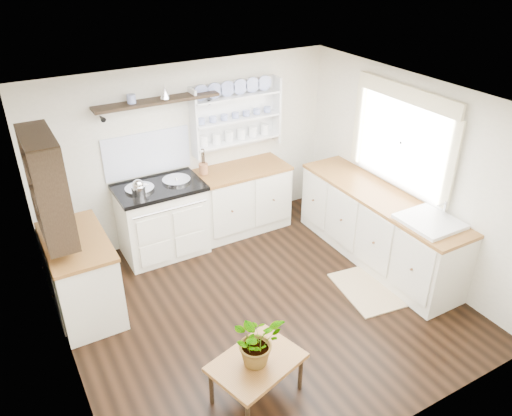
% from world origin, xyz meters
% --- Properties ---
extents(floor, '(4.00, 3.80, 0.01)m').
position_xyz_m(floor, '(0.00, 0.00, 0.00)').
color(floor, black).
rests_on(floor, ground).
extents(wall_back, '(4.00, 0.02, 2.30)m').
position_xyz_m(wall_back, '(0.00, 1.90, 1.15)').
color(wall_back, beige).
rests_on(wall_back, ground).
extents(wall_right, '(0.02, 3.80, 2.30)m').
position_xyz_m(wall_right, '(2.00, 0.00, 1.15)').
color(wall_right, beige).
rests_on(wall_right, ground).
extents(wall_left, '(0.02, 3.80, 2.30)m').
position_xyz_m(wall_left, '(-2.00, 0.00, 1.15)').
color(wall_left, beige).
rests_on(wall_left, ground).
extents(ceiling, '(4.00, 3.80, 0.01)m').
position_xyz_m(ceiling, '(0.00, 0.00, 2.30)').
color(ceiling, white).
rests_on(ceiling, wall_back).
extents(window, '(0.08, 1.55, 1.22)m').
position_xyz_m(window, '(1.95, 0.15, 1.56)').
color(window, white).
rests_on(window, wall_right).
extents(aga_cooker, '(1.06, 0.74, 0.98)m').
position_xyz_m(aga_cooker, '(-0.55, 1.57, 0.48)').
color(aga_cooker, white).
rests_on(aga_cooker, floor).
extents(back_cabinets, '(1.27, 0.63, 0.90)m').
position_xyz_m(back_cabinets, '(0.60, 1.60, 0.46)').
color(back_cabinets, beige).
rests_on(back_cabinets, floor).
extents(right_cabinets, '(0.62, 2.43, 0.90)m').
position_xyz_m(right_cabinets, '(1.70, 0.10, 0.46)').
color(right_cabinets, beige).
rests_on(right_cabinets, floor).
extents(belfast_sink, '(0.55, 0.60, 0.45)m').
position_xyz_m(belfast_sink, '(1.70, -0.65, 0.80)').
color(belfast_sink, white).
rests_on(belfast_sink, right_cabinets).
extents(left_cabinets, '(0.62, 1.13, 0.90)m').
position_xyz_m(left_cabinets, '(-1.70, 0.90, 0.46)').
color(left_cabinets, beige).
rests_on(left_cabinets, floor).
extents(plate_rack, '(1.20, 0.22, 0.90)m').
position_xyz_m(plate_rack, '(0.65, 1.86, 1.56)').
color(plate_rack, white).
rests_on(plate_rack, wall_back).
extents(high_shelf, '(1.50, 0.29, 0.16)m').
position_xyz_m(high_shelf, '(-0.40, 1.78, 1.91)').
color(high_shelf, black).
rests_on(high_shelf, wall_back).
extents(left_shelving, '(0.28, 0.80, 1.05)m').
position_xyz_m(left_shelving, '(-1.84, 0.90, 1.55)').
color(left_shelving, black).
rests_on(left_shelving, wall_left).
extents(kettle, '(0.17, 0.17, 0.20)m').
position_xyz_m(kettle, '(-0.83, 1.45, 1.03)').
color(kettle, silver).
rests_on(kettle, aga_cooker).
extents(utensil_crock, '(0.12, 0.12, 0.14)m').
position_xyz_m(utensil_crock, '(0.10, 1.68, 0.98)').
color(utensil_crock, '#9E613A').
rests_on(utensil_crock, back_cabinets).
extents(center_table, '(0.89, 0.74, 0.42)m').
position_xyz_m(center_table, '(-0.67, -1.04, 0.37)').
color(center_table, brown).
rests_on(center_table, floor).
extents(potted_plant, '(0.47, 0.42, 0.47)m').
position_xyz_m(potted_plant, '(-0.67, -1.04, 0.65)').
color(potted_plant, '#3F7233').
rests_on(potted_plant, center_table).
extents(floor_rug, '(0.66, 0.92, 0.02)m').
position_xyz_m(floor_rug, '(1.17, -0.37, 0.01)').
color(floor_rug, '#8C7651').
rests_on(floor_rug, floor).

